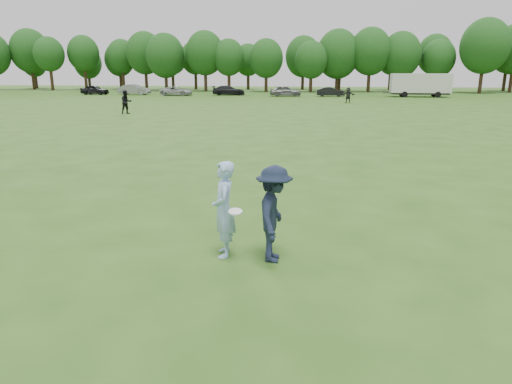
% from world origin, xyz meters
% --- Properties ---
extents(ground, '(200.00, 200.00, 0.00)m').
position_xyz_m(ground, '(0.00, 0.00, 0.00)').
color(ground, '#2A5016').
rests_on(ground, ground).
extents(thrower, '(0.61, 0.80, 1.94)m').
position_xyz_m(thrower, '(-1.11, 0.72, 0.97)').
color(thrower, '#99BCED').
rests_on(thrower, ground).
extents(defender, '(0.72, 1.24, 1.91)m').
position_xyz_m(defender, '(-0.10, 0.62, 0.96)').
color(defender, '#182135').
rests_on(defender, ground).
extents(player_far_a, '(1.22, 1.20, 1.99)m').
position_xyz_m(player_far_a, '(-16.01, 29.90, 0.99)').
color(player_far_a, black).
rests_on(player_far_a, ground).
extents(player_far_d, '(1.68, 0.78, 1.75)m').
position_xyz_m(player_far_d, '(3.49, 46.65, 0.87)').
color(player_far_d, '#262626').
rests_on(player_far_d, ground).
extents(car_a, '(4.35, 1.97, 1.45)m').
position_xyz_m(car_a, '(-34.12, 59.42, 0.72)').
color(car_a, black).
rests_on(car_a, ground).
extents(car_b, '(4.79, 1.76, 1.57)m').
position_xyz_m(car_b, '(-27.88, 59.75, 0.78)').
color(car_b, slate).
rests_on(car_b, ground).
extents(car_c, '(4.81, 2.32, 1.32)m').
position_xyz_m(car_c, '(-20.85, 58.62, 0.66)').
color(car_c, '#AFB0B4').
rests_on(car_c, ground).
extents(car_d, '(5.07, 2.60, 1.41)m').
position_xyz_m(car_d, '(-13.45, 60.75, 0.70)').
color(car_d, black).
rests_on(car_d, ground).
extents(car_e, '(4.63, 2.27, 1.52)m').
position_xyz_m(car_e, '(-4.72, 58.75, 0.76)').
color(car_e, slate).
rests_on(car_e, ground).
extents(car_f, '(4.04, 1.53, 1.32)m').
position_xyz_m(car_f, '(1.66, 59.45, 0.66)').
color(car_f, black).
rests_on(car_f, ground).
extents(disc_in_play, '(0.31, 0.31, 0.09)m').
position_xyz_m(disc_in_play, '(-0.82, 0.40, 1.04)').
color(disc_in_play, white).
rests_on(disc_in_play, ground).
extents(cargo_trailer, '(9.00, 2.75, 3.20)m').
position_xyz_m(cargo_trailer, '(13.96, 60.08, 1.78)').
color(cargo_trailer, silver).
rests_on(cargo_trailer, ground).
extents(treeline, '(130.35, 18.39, 11.74)m').
position_xyz_m(treeline, '(2.81, 76.90, 6.26)').
color(treeline, '#332114').
rests_on(treeline, ground).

